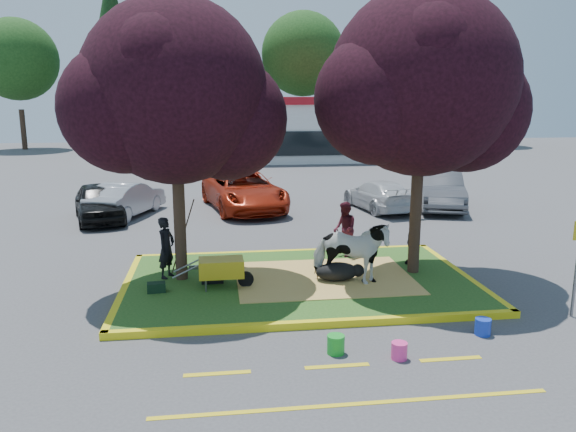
{
  "coord_description": "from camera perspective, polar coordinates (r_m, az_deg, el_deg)",
  "views": [
    {
      "loc": [
        -1.95,
        -12.7,
        4.44
      ],
      "look_at": [
        -0.21,
        0.5,
        1.59
      ],
      "focal_mm": 35.0,
      "sensor_mm": 36.0,
      "label": 1
    }
  ],
  "objects": [
    {
      "name": "ground",
      "position": [
        13.59,
        1.17,
        -7.0
      ],
      "size": [
        90.0,
        90.0,
        0.0
      ],
      "primitive_type": "plane",
      "color": "#424244",
      "rests_on": "ground"
    },
    {
      "name": "median_island",
      "position": [
        13.57,
        1.17,
        -6.7
      ],
      "size": [
        8.0,
        5.0,
        0.15
      ],
      "primitive_type": "cube",
      "color": "#23531A",
      "rests_on": "ground"
    },
    {
      "name": "curb_near",
      "position": [
        11.19,
        3.2,
        -10.91
      ],
      "size": [
        8.3,
        0.16,
        0.15
      ],
      "primitive_type": "cube",
      "color": "yellow",
      "rests_on": "ground"
    },
    {
      "name": "curb_far",
      "position": [
        16.01,
        -0.22,
        -3.75
      ],
      "size": [
        8.3,
        0.16,
        0.15
      ],
      "primitive_type": "cube",
      "color": "yellow",
      "rests_on": "ground"
    },
    {
      "name": "curb_left",
      "position": [
        13.6,
        -16.22,
        -7.16
      ],
      "size": [
        0.16,
        5.3,
        0.15
      ],
      "primitive_type": "cube",
      "color": "yellow",
      "rests_on": "ground"
    },
    {
      "name": "curb_right",
      "position": [
        14.72,
        17.16,
        -5.74
      ],
      "size": [
        0.16,
        5.3,
        0.15
      ],
      "primitive_type": "cube",
      "color": "yellow",
      "rests_on": "ground"
    },
    {
      "name": "straw_bedding",
      "position": [
        13.64,
        3.68,
        -6.26
      ],
      "size": [
        4.2,
        3.0,
        0.01
      ],
      "primitive_type": "cube",
      "color": "#E9BF60",
      "rests_on": "median_island"
    },
    {
      "name": "tree_purple_left",
      "position": [
        13.11,
        -11.36,
        11.49
      ],
      "size": [
        5.06,
        4.2,
        6.51
      ],
      "color": "black",
      "rests_on": "median_island"
    },
    {
      "name": "tree_purple_right",
      "position": [
        13.77,
        13.53,
        12.24
      ],
      "size": [
        5.3,
        4.4,
        6.82
      ],
      "color": "black",
      "rests_on": "median_island"
    },
    {
      "name": "fire_lane_stripe_a",
      "position": [
        9.59,
        -7.2,
        -15.6
      ],
      "size": [
        1.1,
        0.12,
        0.01
      ],
      "primitive_type": "cube",
      "color": "yellow",
      "rests_on": "ground"
    },
    {
      "name": "fire_lane_stripe_b",
      "position": [
        9.79,
        5.01,
        -14.95
      ],
      "size": [
        1.1,
        0.12,
        0.01
      ],
      "primitive_type": "cube",
      "color": "yellow",
      "rests_on": "ground"
    },
    {
      "name": "fire_lane_stripe_c",
      "position": [
        10.37,
        16.19,
        -13.77
      ],
      "size": [
        1.1,
        0.12,
        0.01
      ],
      "primitive_type": "cube",
      "color": "yellow",
      "rests_on": "ground"
    },
    {
      "name": "fire_lane_long",
      "position": [
        8.76,
        6.79,
        -18.44
      ],
      "size": [
        6.0,
        0.1,
        0.01
      ],
      "primitive_type": "cube",
      "color": "yellow",
      "rests_on": "ground"
    },
    {
      "name": "retail_building",
      "position": [
        40.93,
        -1.98,
        8.99
      ],
      "size": [
        20.4,
        8.4,
        4.4
      ],
      "color": "silver",
      "rests_on": "ground"
    },
    {
      "name": "treeline",
      "position": [
        50.52,
        -4.03,
        15.77
      ],
      "size": [
        46.58,
        7.8,
        14.63
      ],
      "color": "black",
      "rests_on": "ground"
    },
    {
      "name": "cow",
      "position": [
        13.06,
        6.36,
        -3.7
      ],
      "size": [
        1.97,
        1.38,
        1.52
      ],
      "primitive_type": "imported",
      "rotation": [
        0.0,
        0.0,
        1.23
      ],
      "color": "white",
      "rests_on": "median_island"
    },
    {
      "name": "calf",
      "position": [
        13.4,
        5.0,
        -5.66
      ],
      "size": [
        1.09,
        0.71,
        0.44
      ],
      "primitive_type": "ellipsoid",
      "rotation": [
        0.0,
        0.0,
        0.13
      ],
      "color": "black",
      "rests_on": "median_island"
    },
    {
      "name": "handler",
      "position": [
        13.77,
        -12.26,
        -3.16
      ],
      "size": [
        0.56,
        0.64,
        1.48
      ],
      "primitive_type": "imported",
      "rotation": [
        0.0,
        0.0,
        1.09
      ],
      "color": "black",
      "rests_on": "median_island"
    },
    {
      "name": "visitor_a",
      "position": [
        15.37,
        5.77,
        -1.33
      ],
      "size": [
        0.6,
        0.75,
        1.49
      ],
      "primitive_type": "imported",
      "rotation": [
        0.0,
        0.0,
        -1.52
      ],
      "color": "#42131E",
      "rests_on": "median_island"
    },
    {
      "name": "visitor_b",
      "position": [
        14.94,
        12.48,
        -2.54
      ],
      "size": [
        0.6,
        0.75,
        1.19
      ],
      "primitive_type": "imported",
      "rotation": [
        0.0,
        0.0,
        -2.09
      ],
      "color": "black",
      "rests_on": "median_island"
    },
    {
      "name": "wheelbarrow",
      "position": [
        12.88,
        -6.75,
        -5.27
      ],
      "size": [
        1.82,
        0.63,
        0.68
      ],
      "rotation": [
        0.0,
        0.0,
        0.03
      ],
      "color": "black",
      "rests_on": "median_island"
    },
    {
      "name": "gear_bag_dark",
      "position": [
        13.37,
        -7.68,
        -6.17
      ],
      "size": [
        0.51,
        0.29,
        0.26
      ],
      "primitive_type": "cube",
      "rotation": [
        0.0,
        0.0,
        0.02
      ],
      "color": "black",
      "rests_on": "median_island"
    },
    {
      "name": "gear_bag_green",
      "position": [
        12.98,
        -13.22,
        -7.07
      ],
      "size": [
        0.42,
        0.29,
        0.21
      ],
      "primitive_type": "cube",
      "rotation": [
        0.0,
        0.0,
        0.1
      ],
      "color": "black",
      "rests_on": "median_island"
    },
    {
      "name": "bucket_green",
      "position": [
        10.15,
        4.88,
        -12.87
      ],
      "size": [
        0.41,
        0.41,
        0.34
      ],
      "primitive_type": "cylinder",
      "rotation": [
        0.0,
        0.0,
        0.39
      ],
      "color": "green",
      "rests_on": "ground"
    },
    {
      "name": "bucket_pink",
      "position": [
        10.11,
        11.23,
        -13.28
      ],
      "size": [
        0.31,
        0.31,
        0.3
      ],
      "primitive_type": "cylinder",
      "rotation": [
        0.0,
        0.0,
        -0.1
      ],
      "color": "#FF3894",
      "rests_on": "ground"
    },
    {
      "name": "bucket_blue",
      "position": [
        11.45,
        19.18,
        -10.58
      ],
      "size": [
        0.37,
        0.37,
        0.32
      ],
      "primitive_type": "cylinder",
      "rotation": [
        0.0,
        0.0,
        -0.28
      ],
      "color": "#1737BE",
      "rests_on": "ground"
    },
    {
      "name": "car_black",
      "position": [
        21.48,
        -18.66,
        1.34
      ],
      "size": [
        2.58,
        4.26,
        1.36
      ],
      "primitive_type": "imported",
      "rotation": [
        0.0,
        0.0,
        0.26
      ],
      "color": "black",
      "rests_on": "ground"
    },
    {
      "name": "car_silver",
      "position": [
        22.02,
        -16.09,
        1.68
      ],
      "size": [
        2.65,
        4.18,
        1.3
      ],
      "primitive_type": "imported",
      "rotation": [
        0.0,
        0.0,
        2.79
      ],
      "color": "#9FA1A6",
      "rests_on": "ground"
    },
    {
      "name": "car_red",
      "position": [
        22.42,
        -4.52,
        2.6
      ],
      "size": [
        3.59,
        5.93,
        1.54
      ],
      "primitive_type": "imported",
      "rotation": [
        0.0,
        0.0,
        0.2
      ],
      "color": "#9C210D",
      "rests_on": "ground"
    },
    {
      "name": "car_white",
      "position": [
        22.64,
        9.19,
        2.12
      ],
      "size": [
        2.33,
        4.29,
        1.18
      ],
      "primitive_type": "imported",
      "rotation": [
        0.0,
        0.0,
        3.32
      ],
      "color": "silver",
      "rests_on": "ground"
    },
    {
      "name": "car_grey",
      "position": [
        23.47,
        15.17,
        2.63
      ],
      "size": [
        2.86,
        4.9,
        1.53
      ],
      "primitive_type": "imported",
      "rotation": [
        0.0,
        0.0,
        -0.29
      ],
      "color": "#505257",
      "rests_on": "ground"
    }
  ]
}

